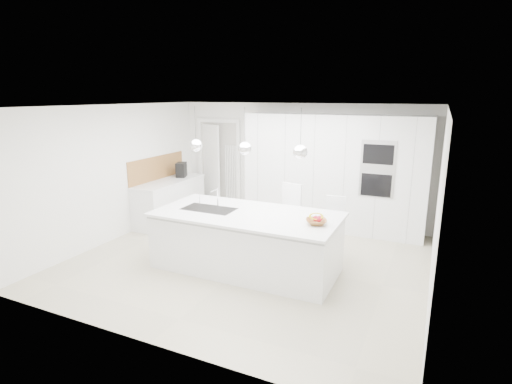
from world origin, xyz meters
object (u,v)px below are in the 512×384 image
at_px(island_base, 246,243).
at_px(bar_stool_left, 288,220).
at_px(fruit_bowl, 316,222).
at_px(bar_stool_right, 333,229).
at_px(espresso_machine, 181,170).

xyz_separation_m(island_base, bar_stool_left, (0.38, 0.87, 0.17)).
relative_size(fruit_bowl, bar_stool_left, 0.25).
bearing_deg(bar_stool_right, espresso_machine, 160.71).
bearing_deg(fruit_bowl, bar_stool_left, 129.41).
distance_m(island_base, fruit_bowl, 1.23).
relative_size(island_base, bar_stool_left, 2.34).
height_order(island_base, fruit_bowl, fruit_bowl).
relative_size(fruit_bowl, espresso_machine, 0.93).
xyz_separation_m(island_base, espresso_machine, (-2.53, 1.94, 0.63)).
relative_size(espresso_machine, bar_stool_left, 0.27).
bearing_deg(bar_stool_left, espresso_machine, 172.29).
height_order(espresso_machine, bar_stool_left, espresso_machine).
bearing_deg(bar_stool_left, island_base, -101.37).
height_order(island_base, espresso_machine, espresso_machine).
distance_m(bar_stool_left, bar_stool_right, 0.76).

